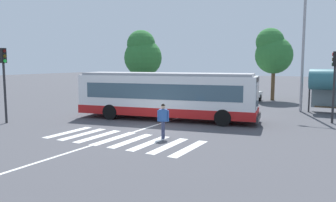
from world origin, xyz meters
name	(u,v)px	position (x,y,z in m)	size (l,w,h in m)	color
ground_plane	(144,131)	(0.00, 0.00, 0.00)	(160.00, 160.00, 0.00)	#47474C
city_transit_bus	(166,95)	(-0.73, 3.87, 1.59)	(12.06, 4.61, 3.06)	black
pedestrian_crossing_street	(163,119)	(1.82, -1.05, 0.97)	(0.53, 0.41, 1.72)	#333856
parked_car_charcoal	(195,92)	(-4.14, 16.10, 0.77)	(1.93, 4.53, 1.35)	black
parked_car_champagne	(222,93)	(-1.32, 16.13, 0.77)	(2.05, 4.59, 1.35)	black
parked_car_white	(248,94)	(1.29, 16.08, 0.77)	(2.00, 4.56, 1.35)	black
traffic_light_near_corner	(4,73)	(-8.78, -2.04, 3.09)	(0.33, 0.32, 4.60)	#28282B
traffic_light_far_corner	(335,75)	(8.92, 7.64, 2.97)	(0.33, 0.32, 4.40)	#28282B
twin_arm_street_lamp	(304,32)	(6.51, 12.02, 5.96)	(3.84, 0.32, 9.89)	#939399
background_tree_left	(142,54)	(-10.93, 16.73, 4.67)	(4.22, 4.22, 7.30)	brown
background_tree_right	(273,51)	(2.88, 18.79, 4.79)	(3.62, 3.62, 7.06)	brown
crosswalk_painted_stripes	(123,140)	(0.24, -2.28, 0.00)	(7.60, 3.23, 0.01)	silver
lane_center_line	(158,124)	(-0.30, 2.00, 0.00)	(0.16, 24.00, 0.01)	silver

